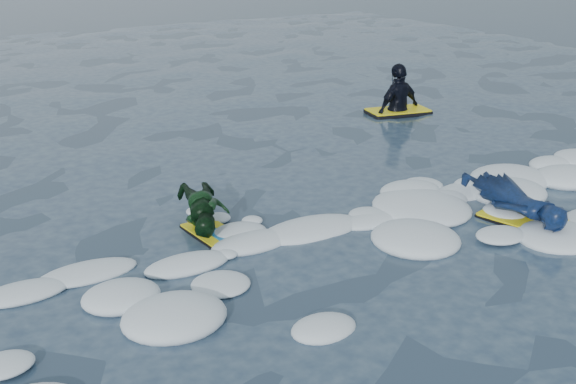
# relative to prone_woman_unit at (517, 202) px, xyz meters

# --- Properties ---
(ground) EXTENTS (120.00, 120.00, 0.00)m
(ground) POSITION_rel_prone_woman_unit_xyz_m (-2.47, -0.43, -0.24)
(ground) COLOR #162834
(ground) RESTS_ON ground
(foam_band) EXTENTS (12.00, 3.10, 0.30)m
(foam_band) POSITION_rel_prone_woman_unit_xyz_m (-2.47, 0.60, -0.24)
(foam_band) COLOR white
(foam_band) RESTS_ON ground
(prone_woman_unit) EXTENTS (1.01, 1.90, 0.48)m
(prone_woman_unit) POSITION_rel_prone_woman_unit_xyz_m (0.00, 0.00, 0.00)
(prone_woman_unit) COLOR black
(prone_woman_unit) RESTS_ON ground
(prone_child_unit) EXTENTS (1.02, 1.40, 0.50)m
(prone_child_unit) POSITION_rel_prone_woman_unit_xyz_m (-3.57, 1.71, 0.01)
(prone_child_unit) COLOR black
(prone_child_unit) RESTS_ON ground
(waiting_rider_unit) EXTENTS (1.35, 0.91, 1.86)m
(waiting_rider_unit) POSITION_rel_prone_woman_unit_xyz_m (2.24, 5.14, -0.16)
(waiting_rider_unit) COLOR black
(waiting_rider_unit) RESTS_ON ground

